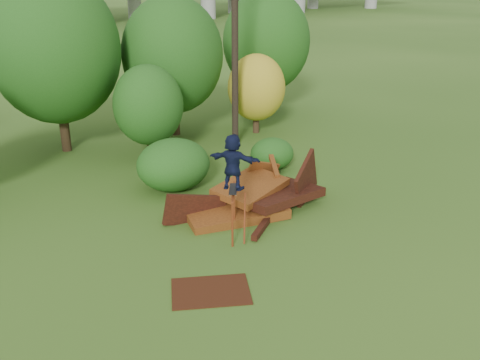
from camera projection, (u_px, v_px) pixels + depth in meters
ground at (305, 248)px, 15.02m from camera, size 240.00×240.00×0.00m
scrap_pile at (254, 198)px, 17.24m from camera, size 5.84×3.28×2.11m
grind_rail at (233, 206)px, 15.27m from camera, size 0.95×1.20×1.45m
skateboard at (233, 189)px, 15.06m from camera, size 0.66×0.76×0.08m
skater at (233, 162)px, 14.75m from camera, size 1.22×1.50×1.60m
flat_plate at (211, 291)px, 12.99m from camera, size 2.31×2.09×0.03m
tree_1 at (54, 49)px, 21.34m from camera, size 5.26×5.26×7.32m
tree_2 at (148, 105)px, 20.91m from camera, size 2.76×2.76×3.89m
tree_3 at (173, 55)px, 23.74m from camera, size 4.52×4.52×6.27m
tree_4 at (256, 88)px, 24.62m from camera, size 2.67×2.67×3.69m
tree_5 at (266, 42)px, 27.56m from camera, size 4.51×4.51×6.33m
shrub_left at (173, 165)px, 18.69m from camera, size 2.61×2.41×1.81m
shrub_right at (272, 154)px, 20.66m from camera, size 1.73×1.59×1.23m
utility_pole at (235, 38)px, 21.74m from camera, size 1.40×0.28×9.16m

